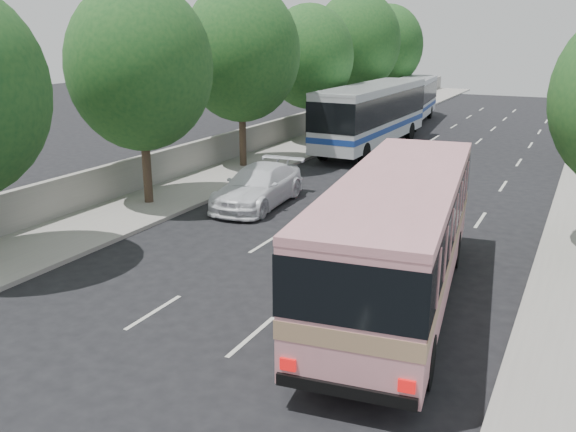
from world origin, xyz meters
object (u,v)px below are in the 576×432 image
Objects in this scene: pink_bus at (399,226)px; pink_taxi at (402,189)px; tour_coach_front at (372,111)px; white_pickup at (258,186)px; tour_coach_rear at (411,97)px.

pink_bus reaches higher than pink_taxi.
tour_coach_front is (-8.00, 21.10, 0.15)m from pink_bus.
tour_coach_front reaches higher than pink_taxi.
tour_coach_front is at bearing 120.58° from pink_taxi.
pink_taxi is 13.42m from tour_coach_front.
pink_bus is 10.56m from white_pickup.
pink_taxi is 5.85m from white_pickup.
tour_coach_rear is at bearing 88.34° from white_pickup.
tour_coach_rear is at bearing 94.92° from tour_coach_front.
tour_coach_front is 1.12× the size of tour_coach_rear.
pink_taxi is at bearing 17.78° from white_pickup.
pink_bus is 0.87× the size of tour_coach_front.
tour_coach_rear is (-0.83, 11.47, -0.28)m from tour_coach_front.
tour_coach_front is 11.51m from tour_coach_rear.
pink_bus is 22.57m from tour_coach_front.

